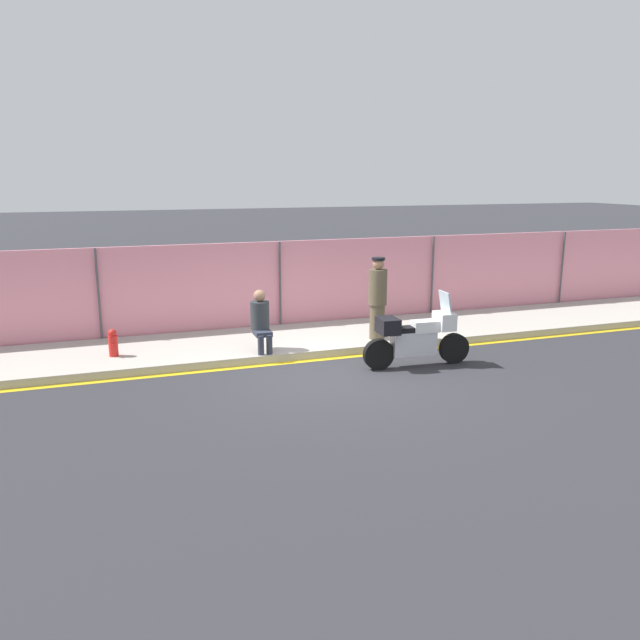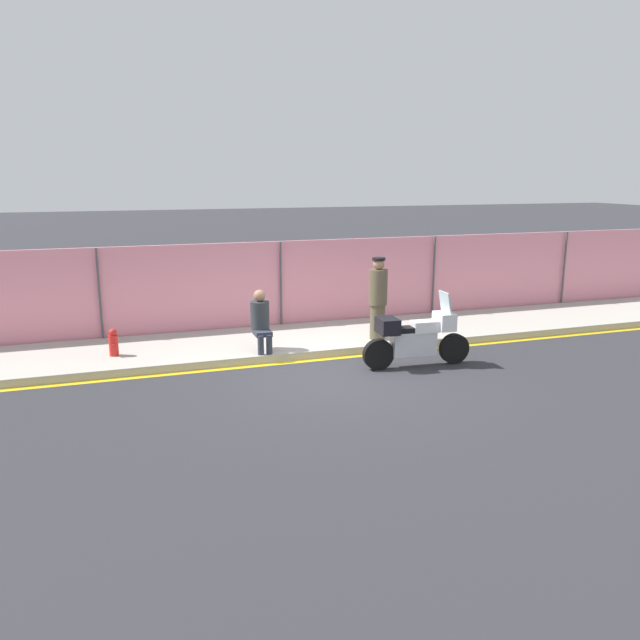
% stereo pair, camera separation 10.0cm
% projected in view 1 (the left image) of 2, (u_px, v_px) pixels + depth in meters
% --- Properties ---
extents(ground_plane, '(120.00, 120.00, 0.00)m').
position_uv_depth(ground_plane, '(332.00, 375.00, 11.80)').
color(ground_plane, '#2D2D33').
extents(sidewalk, '(30.44, 2.52, 0.16)m').
position_uv_depth(sidewalk, '(296.00, 340.00, 13.95)').
color(sidewalk, '#ADA89E').
rests_on(sidewalk, ground_plane).
extents(curb_paint_stripe, '(30.44, 0.18, 0.01)m').
position_uv_depth(curb_paint_stripe, '(315.00, 360.00, 12.73)').
color(curb_paint_stripe, gold).
rests_on(curb_paint_stripe, ground_plane).
extents(storefront_fence, '(28.92, 0.17, 2.16)m').
position_uv_depth(storefront_fence, '(279.00, 286.00, 14.97)').
color(storefront_fence, pink).
rests_on(storefront_fence, ground_plane).
extents(motorcycle, '(2.22, 0.58, 1.47)m').
position_uv_depth(motorcycle, '(416.00, 337.00, 12.20)').
color(motorcycle, black).
rests_on(motorcycle, ground_plane).
extents(officer_standing, '(0.40, 0.40, 1.80)m').
position_uv_depth(officer_standing, '(378.00, 298.00, 13.57)').
color(officer_standing, brown).
rests_on(officer_standing, sidewalk).
extents(person_seated_on_curb, '(0.39, 0.66, 1.25)m').
position_uv_depth(person_seated_on_curb, '(261.00, 318.00, 12.71)').
color(person_seated_on_curb, '#2D3342').
rests_on(person_seated_on_curb, sidewalk).
extents(fire_hydrant, '(0.18, 0.23, 0.55)m').
position_uv_depth(fire_hydrant, '(113.00, 343.00, 12.39)').
color(fire_hydrant, red).
rests_on(fire_hydrant, sidewalk).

